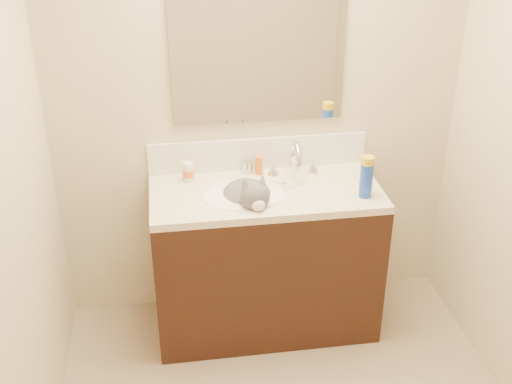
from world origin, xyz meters
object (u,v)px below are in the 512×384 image
object	(u,v)px
faucet	(295,162)
cat	(249,200)
silver_jar	(248,167)
pill_bottle	(188,172)
basin	(244,206)
spray_can	(366,180)
vanity_cabinet	(265,262)
amber_bottle	(259,165)

from	to	relation	value
faucet	cat	distance (m)	0.35
faucet	silver_jar	world-z (taller)	faucet
pill_bottle	silver_jar	xyz separation A→B (m)	(0.32, 0.05, -0.02)
pill_bottle	basin	bearing A→B (deg)	-36.44
basin	cat	xyz separation A→B (m)	(0.02, -0.01, 0.04)
pill_bottle	spray_can	world-z (taller)	spray_can
vanity_cabinet	spray_can	xyz separation A→B (m)	(0.49, -0.14, 0.54)
vanity_cabinet	pill_bottle	xyz separation A→B (m)	(-0.39, 0.17, 0.50)
amber_bottle	cat	bearing A→B (deg)	-111.00
spray_can	amber_bottle	bearing A→B (deg)	145.76
vanity_cabinet	pill_bottle	world-z (taller)	pill_bottle
pill_bottle	silver_jar	size ratio (longest dim) A/B	1.58
faucet	pill_bottle	world-z (taller)	faucet
basin	silver_jar	distance (m)	0.28
vanity_cabinet	pill_bottle	distance (m)	0.66
basin	silver_jar	world-z (taller)	silver_jar
faucet	pill_bottle	distance (m)	0.57
faucet	cat	world-z (taller)	faucet
vanity_cabinet	faucet	bearing A→B (deg)	37.29
spray_can	basin	bearing A→B (deg)	169.79
spray_can	pill_bottle	bearing A→B (deg)	160.61
silver_jar	amber_bottle	world-z (taller)	amber_bottle
cat	silver_jar	distance (m)	0.27
vanity_cabinet	faucet	distance (m)	0.58
cat	amber_bottle	xyz separation A→B (m)	(0.09, 0.23, 0.08)
cat	pill_bottle	xyz separation A→B (m)	(-0.29, 0.21, 0.08)
basin	amber_bottle	distance (m)	0.28
faucet	spray_can	world-z (taller)	faucet
faucet	amber_bottle	bearing A→B (deg)	162.43
pill_bottle	amber_bottle	size ratio (longest dim) A/B	1.02
amber_bottle	spray_can	world-z (taller)	spray_can
cat	pill_bottle	world-z (taller)	cat
faucet	silver_jar	bearing A→B (deg)	161.40
pill_bottle	silver_jar	distance (m)	0.33
cat	amber_bottle	bearing A→B (deg)	60.94
cat	spray_can	distance (m)	0.60
faucet	cat	xyz separation A→B (m)	(-0.28, -0.17, -0.12)
vanity_cabinet	silver_jar	bearing A→B (deg)	106.71
faucet	spray_can	xyz separation A→B (m)	(0.31, -0.28, 0.00)
pill_bottle	faucet	bearing A→B (deg)	-3.23
vanity_cabinet	amber_bottle	bearing A→B (deg)	91.78
silver_jar	spray_can	xyz separation A→B (m)	(0.55, -0.36, 0.06)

